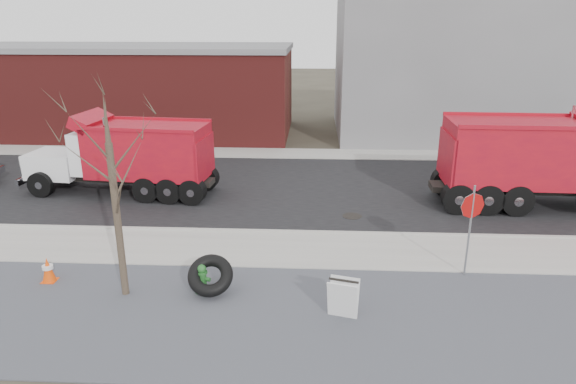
# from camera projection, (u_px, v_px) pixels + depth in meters

# --- Properties ---
(ground) EXTENTS (120.00, 120.00, 0.00)m
(ground) POSITION_uv_depth(u_px,v_px,m) (260.00, 253.00, 15.54)
(ground) COLOR #383328
(ground) RESTS_ON ground
(gravel_verge) EXTENTS (60.00, 5.00, 0.03)m
(gravel_verge) POSITION_uv_depth(u_px,v_px,m) (244.00, 317.00, 12.23)
(gravel_verge) COLOR slate
(gravel_verge) RESTS_ON ground
(sidewalk) EXTENTS (60.00, 2.50, 0.06)m
(sidewalk) POSITION_uv_depth(u_px,v_px,m) (261.00, 249.00, 15.77)
(sidewalk) COLOR #9E9B93
(sidewalk) RESTS_ON ground
(curb) EXTENTS (60.00, 0.15, 0.11)m
(curb) POSITION_uv_depth(u_px,v_px,m) (265.00, 232.00, 16.99)
(curb) COLOR #9E9B93
(curb) RESTS_ON ground
(road) EXTENTS (60.00, 9.40, 0.02)m
(road) POSITION_uv_depth(u_px,v_px,m) (275.00, 188.00, 21.50)
(road) COLOR black
(road) RESTS_ON ground
(far_sidewalk) EXTENTS (60.00, 2.00, 0.06)m
(far_sidewalk) POSITION_uv_depth(u_px,v_px,m) (284.00, 153.00, 26.88)
(far_sidewalk) COLOR #9E9B93
(far_sidewalk) RESTS_ON ground
(building_grey) EXTENTS (12.00, 10.00, 8.00)m
(building_grey) POSITION_uv_depth(u_px,v_px,m) (439.00, 66.00, 30.83)
(building_grey) COLOR gray
(building_grey) RESTS_ON ground
(building_brick) EXTENTS (20.20, 8.20, 5.30)m
(building_brick) POSITION_uv_depth(u_px,v_px,m) (125.00, 89.00, 31.25)
(building_brick) COLOR maroon
(building_brick) RESTS_ON ground
(bare_tree) EXTENTS (3.20, 3.20, 5.20)m
(bare_tree) POSITION_uv_depth(u_px,v_px,m) (112.00, 172.00, 12.18)
(bare_tree) COLOR #382D23
(bare_tree) RESTS_ON ground
(fire_hydrant) EXTENTS (0.45, 0.44, 0.79)m
(fire_hydrant) POSITION_uv_depth(u_px,v_px,m) (202.00, 280.00, 13.23)
(fire_hydrant) COLOR #2B7334
(fire_hydrant) RESTS_ON ground
(truck_tire) EXTENTS (1.23, 1.18, 0.97)m
(truck_tire) POSITION_uv_depth(u_px,v_px,m) (210.00, 275.00, 13.14)
(truck_tire) COLOR black
(truck_tire) RESTS_ON ground
(stop_sign) EXTENTS (0.68, 0.27, 2.63)m
(stop_sign) POSITION_uv_depth(u_px,v_px,m) (471.00, 215.00, 13.64)
(stop_sign) COLOR gray
(stop_sign) RESTS_ON ground
(sandwich_board) EXTENTS (0.80, 0.61, 0.98)m
(sandwich_board) POSITION_uv_depth(u_px,v_px,m) (343.00, 298.00, 12.06)
(sandwich_board) COLOR silver
(sandwich_board) RESTS_ON ground
(traffic_cone_near) EXTENTS (0.37, 0.37, 0.71)m
(traffic_cone_near) POSITION_uv_depth(u_px,v_px,m) (48.00, 270.00, 13.76)
(traffic_cone_near) COLOR #FB4907
(traffic_cone_near) RESTS_ON ground
(dump_truck_red_a) EXTENTS (9.14, 2.70, 3.67)m
(dump_truck_red_a) POSITION_uv_depth(u_px,v_px,m) (551.00, 159.00, 18.83)
(dump_truck_red_a) COLOR black
(dump_truck_red_a) RESTS_ON ground
(dump_truck_red_b) EXTENTS (7.72, 2.89, 3.24)m
(dump_truck_red_b) POSITION_uv_depth(u_px,v_px,m) (127.00, 154.00, 20.34)
(dump_truck_red_b) COLOR black
(dump_truck_red_b) RESTS_ON ground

